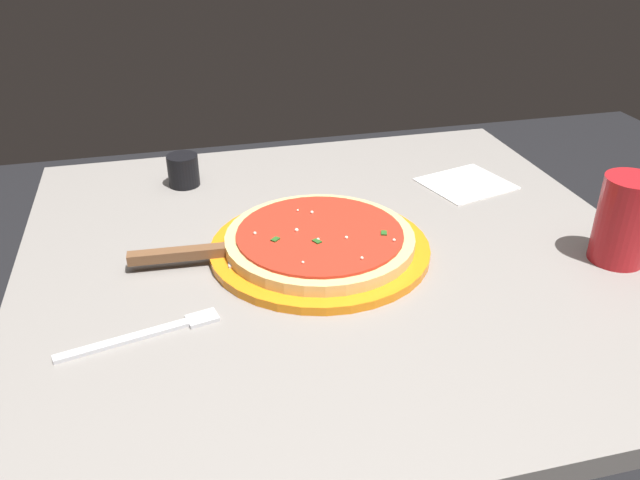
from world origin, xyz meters
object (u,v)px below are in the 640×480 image
pizza_server (208,253)px  cup_tall_drink (624,220)px  cup_small_sauce (183,170)px  serving_plate (320,249)px  napkin_folded_right (466,184)px  fork (150,333)px  pizza (320,239)px

pizza_server → cup_tall_drink: size_ratio=1.84×
pizza_server → cup_small_sauce: size_ratio=4.14×
serving_plate → cup_small_sauce: 0.33m
cup_tall_drink → napkin_folded_right: bearing=107.4°
pizza_server → fork: pizza_server is taller
cup_small_sauce → serving_plate: bearing=-59.0°
pizza_server → cup_tall_drink: 0.56m
cup_tall_drink → napkin_folded_right: 0.30m
serving_plate → cup_small_sauce: cup_small_sauce is taller
cup_small_sauce → napkin_folded_right: (0.47, -0.11, -0.03)m
pizza → cup_tall_drink: size_ratio=2.17×
cup_small_sauce → cup_tall_drink: bearing=-35.5°
fork → cup_small_sauce: bearing=80.9°
serving_plate → cup_small_sauce: bearing=121.0°
serving_plate → pizza_server: pizza_server is taller
pizza → cup_small_sauce: size_ratio=4.90×
cup_tall_drink → fork: bearing=-178.4°
fork → pizza_server: bearing=60.3°
napkin_folded_right → pizza_server: bearing=-160.9°
pizza → cup_tall_drink: cup_tall_drink is taller
cup_small_sauce → fork: (-0.07, -0.41, -0.02)m
pizza → pizza_server: (-0.15, 0.01, -0.00)m
serving_plate → pizza_server: size_ratio=1.38×
pizza → serving_plate: bearing=86.8°
pizza → fork: 0.27m
pizza → cup_tall_drink: bearing=-16.7°
pizza_server → pizza: bearing=-3.0°
napkin_folded_right → cup_tall_drink: bearing=-72.6°
serving_plate → fork: size_ratio=1.65×
cup_tall_drink → fork: size_ratio=0.65×
serving_plate → cup_small_sauce: (-0.17, 0.28, 0.02)m
serving_plate → pizza_server: (-0.15, 0.01, 0.01)m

